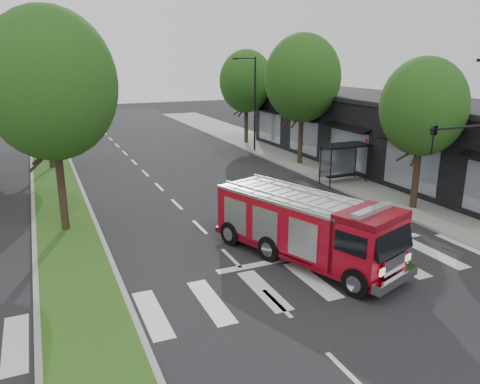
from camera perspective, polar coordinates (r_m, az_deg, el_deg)
The scene contains 12 objects.
ground at distance 19.42m, azimuth -1.07°, elevation -8.08°, with size 140.00×140.00×0.00m, color black.
sidewalk_right at distance 33.59m, azimuth 12.21°, elevation 2.15°, with size 5.00×80.00×0.15m, color gray.
median at distance 35.28m, azimuth -21.74°, elevation 2.03°, with size 3.00×50.00×0.15m.
storefront_row at distance 35.91m, azimuth 18.33°, elevation 6.54°, with size 8.00×30.00×5.00m, color black.
bus_shelter at distance 30.96m, azimuth 12.44°, elevation 4.70°, with size 3.20×1.60×2.61m.
tree_right_near at distance 26.02m, azimuth 21.45°, elevation 9.61°, with size 4.40×4.40×8.05m.
tree_right_mid at distance 35.47m, azimuth 7.64°, elevation 13.58°, with size 5.60×5.60×9.72m.
tree_right_far at distance 44.36m, azimuth 0.77°, elevation 13.35°, with size 5.00×5.00×8.73m.
tree_median_near at distance 22.42m, azimuth -22.12°, elevation 12.03°, with size 5.80×5.80×10.16m.
tree_median_far at distance 36.42m, azimuth -22.95°, elevation 12.55°, with size 5.60×5.60×9.72m.
streetlight_right_far at distance 40.35m, azimuth 1.63°, elevation 11.14°, with size 2.11×0.20×8.00m.
fire_engine at distance 18.99m, azimuth 7.89°, elevation -4.26°, with size 5.14×8.73×2.91m.
Camera 1 is at (-6.75, -16.38, 7.94)m, focal length 35.00 mm.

